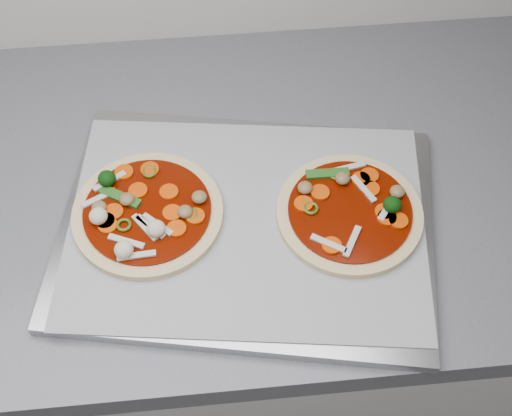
{
  "coord_description": "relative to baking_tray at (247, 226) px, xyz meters",
  "views": [
    {
      "loc": [
        0.31,
        0.7,
        1.68
      ],
      "look_at": [
        0.36,
        1.23,
        0.93
      ],
      "focal_mm": 50.0,
      "sensor_mm": 36.0,
      "label": 1
    }
  ],
  "objects": [
    {
      "name": "baking_tray",
      "position": [
        0.0,
        0.0,
        0.0
      ],
      "size": [
        0.54,
        0.44,
        0.02
      ],
      "primitive_type": "cube",
      "rotation": [
        0.0,
        0.0,
        -0.2
      ],
      "color": "#9A9A9F",
      "rests_on": "countertop"
    },
    {
      "name": "pizza_right",
      "position": [
        0.14,
        -0.0,
        0.02
      ],
      "size": [
        0.25,
        0.25,
        0.03
      ],
      "rotation": [
        0.0,
        0.0,
        -0.43
      ],
      "color": "beige",
      "rests_on": "parchment"
    },
    {
      "name": "pizza_left",
      "position": [
        -0.13,
        0.02,
        0.02
      ],
      "size": [
        0.24,
        0.24,
        0.03
      ],
      "rotation": [
        0.0,
        0.0,
        -0.26
      ],
      "color": "beige",
      "rests_on": "parchment"
    },
    {
      "name": "base_cabinet",
      "position": [
        -0.35,
        0.08,
        -0.48
      ],
      "size": [
        3.6,
        0.6,
        0.86
      ],
      "primitive_type": "cube",
      "color": "silver",
      "rests_on": "ground"
    },
    {
      "name": "parchment",
      "position": [
        0.0,
        0.0,
        0.01
      ],
      "size": [
        0.5,
        0.4,
        0.0
      ],
      "primitive_type": "cube",
      "rotation": [
        0.0,
        0.0,
        -0.14
      ],
      "color": "#9C9CA2",
      "rests_on": "baking_tray"
    }
  ]
}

